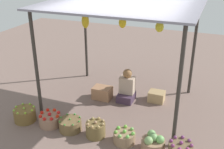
% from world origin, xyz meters
% --- Properties ---
extents(ground_plane, '(14.00, 14.00, 0.00)m').
position_xyz_m(ground_plane, '(0.00, 0.00, 0.00)').
color(ground_plane, '#7C645B').
extents(market_stall_structure, '(3.11, 2.52, 2.29)m').
position_xyz_m(market_stall_structure, '(-0.00, -0.00, 2.11)').
color(market_stall_structure, '#38332D').
rests_on(market_stall_structure, ground).
extents(vendor_person, '(0.36, 0.44, 0.78)m').
position_xyz_m(vendor_person, '(0.08, 0.19, 0.30)').
color(vendor_person, '#423044').
rests_on(vendor_person, ground).
extents(basket_limes, '(0.45, 0.45, 0.31)m').
position_xyz_m(basket_limes, '(-1.60, -1.41, 0.14)').
color(basket_limes, brown).
rests_on(basket_limes, ground).
extents(basket_red_tomatoes, '(0.45, 0.45, 0.28)m').
position_xyz_m(basket_red_tomatoes, '(-1.03, -1.35, 0.12)').
color(basket_red_tomatoes, '#9C755C').
rests_on(basket_red_tomatoes, ground).
extents(basket_green_chilies, '(0.44, 0.44, 0.26)m').
position_xyz_m(basket_green_chilies, '(-0.56, -1.36, 0.12)').
color(basket_green_chilies, brown).
rests_on(basket_green_chilies, ground).
extents(basket_potatoes, '(0.37, 0.37, 0.33)m').
position_xyz_m(basket_potatoes, '(-0.02, -1.36, 0.15)').
color(basket_potatoes, brown).
rests_on(basket_potatoes, ground).
extents(basket_green_apples, '(0.40, 0.40, 0.27)m').
position_xyz_m(basket_green_apples, '(0.55, -1.34, 0.11)').
color(basket_green_apples, '#957757').
rests_on(basket_green_apples, ground).
extents(basket_cabbages, '(0.42, 0.42, 0.35)m').
position_xyz_m(basket_cabbages, '(1.10, -1.37, 0.15)').
color(basket_cabbages, '#9C765A').
rests_on(basket_cabbages, ground).
extents(wooden_crate_near_vendor, '(0.44, 0.33, 0.29)m').
position_xyz_m(wooden_crate_near_vendor, '(-0.48, 0.05, 0.14)').
color(wooden_crate_near_vendor, '#A67653').
rests_on(wooden_crate_near_vendor, ground).
extents(wooden_crate_stacked_rear, '(0.36, 0.30, 0.24)m').
position_xyz_m(wooden_crate_stacked_rear, '(0.75, 0.39, 0.12)').
color(wooden_crate_stacked_rear, tan).
rests_on(wooden_crate_stacked_rear, ground).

